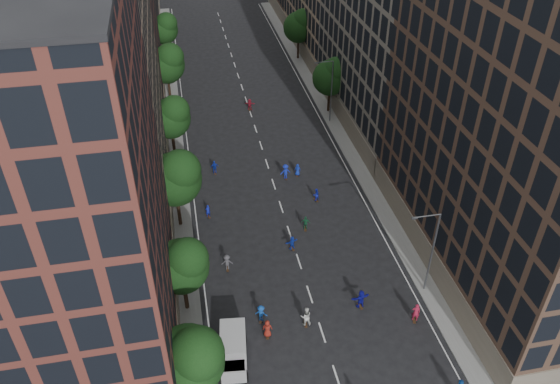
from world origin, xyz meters
The scene contains 34 objects.
ground centered at (0.00, 40.00, 0.00)m, with size 240.00×240.00×0.00m, color black.
sidewalk_left centered at (-12.00, 47.50, 0.07)m, with size 4.00×105.00×0.15m, color slate.
sidewalk_right centered at (12.00, 47.50, 0.07)m, with size 4.00×105.00×0.15m, color slate.
bldg_left_a centered at (-19.00, 11.00, 15.00)m, with size 14.00×22.00×30.00m, color #592922.
bldg_left_b centered at (-19.00, 35.00, 17.00)m, with size 14.00×26.00×34.00m, color #997E64.
bldg_left_c centered at (-19.00, 58.00, 14.00)m, with size 14.00×20.00×28.00m, color #592922.
bldg_right_a centered at (19.00, 15.00, 18.00)m, with size 14.00×30.00×36.00m, color #483327.
bldg_right_b centered at (19.00, 44.00, 16.50)m, with size 14.00×28.00×33.00m, color #6F675B.
tree_left_0 centered at (-11.01, 3.85, 5.96)m, with size 5.20×5.20×8.83m.
tree_left_1 centered at (-11.02, 13.86, 5.55)m, with size 4.80×4.80×8.21m.
tree_left_2 centered at (-10.99, 25.83, 6.36)m, with size 5.60×5.60×9.45m.
tree_left_3 centered at (-11.02, 39.85, 5.82)m, with size 5.00×5.00×8.58m.
tree_left_4 centered at (-11.00, 55.84, 6.10)m, with size 5.40×5.40×9.08m.
tree_left_5 centered at (-11.02, 71.86, 5.68)m, with size 4.80×4.80×8.33m.
tree_right_a centered at (11.38, 47.85, 5.63)m, with size 5.00×5.00×8.39m.
tree_right_b centered at (11.39, 67.85, 5.96)m, with size 5.20×5.20×8.83m.
streetlamp_near centered at (10.37, 12.00, 5.17)m, with size 2.64×0.22×9.06m.
streetlamp_far centered at (10.37, 45.00, 5.17)m, with size 2.64×0.22×9.06m.
cargo_van centered at (-7.79, 7.65, 1.32)m, with size 2.72×4.92×2.51m.
skater_3 centered at (-4.91, 11.35, 0.84)m, with size 1.09×0.63×1.69m, color #1448A9.
skater_4 centered at (-7.74, 9.72, 0.90)m, with size 1.06×0.44×1.81m, color blue.
skater_5 centered at (4.11, 11.18, 0.94)m, with size 1.75×0.56×1.88m, color #13139D.
skater_6 centered at (-4.67, 9.56, 0.88)m, with size 0.86×0.56×1.76m, color maroon.
skater_7 centered at (8.29, 8.73, 0.97)m, with size 0.71×0.47×1.94m, color #A61B38.
skater_8 centered at (-1.19, 10.14, 0.97)m, with size 0.95×0.74×1.95m, color silver.
skater_9 centered at (-7.06, 18.28, 0.85)m, with size 1.10×0.63×1.70m, color #49484E.
skater_10 centered at (1.78, 22.69, 0.81)m, with size 0.95×0.40×1.62m, color #1B5A36.
skater_11 centered at (-0.28, 19.95, 0.76)m, with size 1.40×0.45×1.51m, color #1530B0.
skater_12 centered at (3.17, 32.76, 0.76)m, with size 0.75×0.49×1.53m, color #142DA9.
skater_13 centered at (-8.16, 26.82, 0.76)m, with size 0.55×0.36×1.52m, color #1521AE.
skater_14 centered at (4.11, 27.42, 0.76)m, with size 0.74×0.57×1.51m, color #1621B3.
skater_15 centered at (1.60, 32.37, 0.95)m, with size 1.23×0.71×1.91m, color #1629B6.
skater_16 centered at (-6.59, 35.14, 0.85)m, with size 0.99×0.41×1.69m, color #172FBC.
skater_17 centered at (0.07, 50.68, 0.83)m, with size 1.54×0.49×1.66m, color maroon.
Camera 1 is at (-9.52, -20.41, 37.39)m, focal length 35.00 mm.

